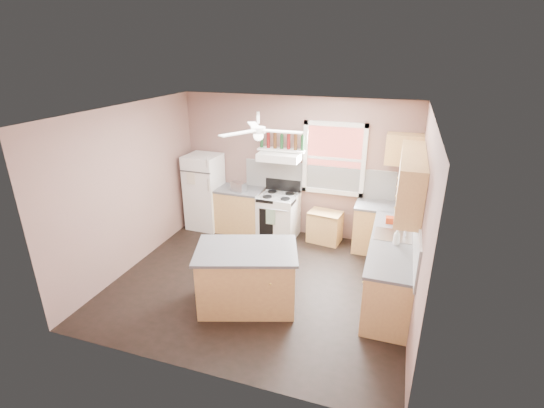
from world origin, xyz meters
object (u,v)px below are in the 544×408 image
(refrigerator, at_px, (205,192))
(toaster, at_px, (238,187))
(cart, at_px, (325,227))
(island, at_px, (247,278))
(stove, at_px, (279,216))

(refrigerator, distance_m, toaster, 0.83)
(cart, xyz_separation_m, island, (-0.67, -2.34, 0.13))
(refrigerator, bearing_deg, cart, 4.15)
(island, bearing_deg, stove, 77.89)
(cart, bearing_deg, toaster, -166.06)
(refrigerator, relative_size, toaster, 5.48)
(cart, bearing_deg, stove, -167.92)
(refrigerator, distance_m, island, 2.92)
(stove, relative_size, cart, 1.41)
(refrigerator, relative_size, cart, 2.52)
(cart, bearing_deg, refrigerator, -169.74)
(refrigerator, height_order, stove, refrigerator)
(toaster, relative_size, island, 0.21)
(refrigerator, height_order, cart, refrigerator)
(stove, bearing_deg, cart, 6.80)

